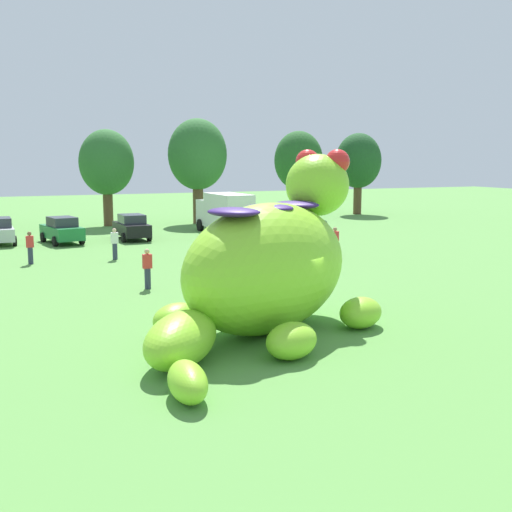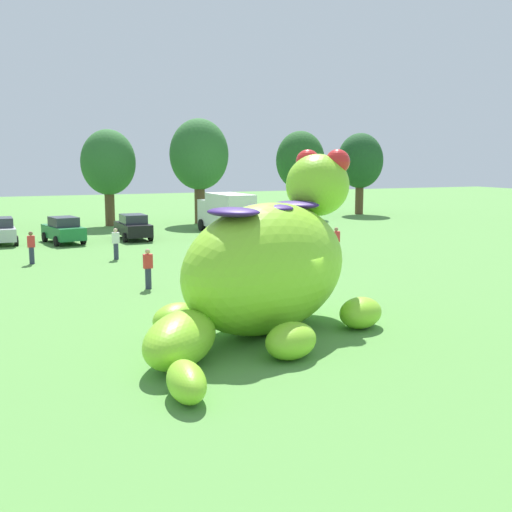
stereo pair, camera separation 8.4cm
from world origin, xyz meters
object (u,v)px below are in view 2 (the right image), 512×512
(spectator_near_inflatable, at_px, (336,243))
(spectator_mid_field, at_px, (304,227))
(giant_inflatable_creature, at_px, (268,266))
(spectator_far_side, at_px, (148,269))
(car_black, at_px, (133,227))
(spectator_by_cars, at_px, (31,248))
(spectator_wandering, at_px, (116,244))
(car_silver, at_px, (0,231))
(car_green, at_px, (63,230))
(box_truck, at_px, (226,212))

(spectator_near_inflatable, height_order, spectator_mid_field, same)
(giant_inflatable_creature, distance_m, spectator_far_side, 8.30)
(car_black, distance_m, spectator_far_side, 16.76)
(giant_inflatable_creature, distance_m, spectator_by_cars, 17.71)
(car_black, bearing_deg, spectator_wandering, -108.07)
(car_silver, relative_size, spectator_far_side, 2.42)
(spectator_far_side, bearing_deg, car_green, 95.94)
(spectator_by_cars, bearing_deg, box_truck, 31.58)
(car_black, distance_m, spectator_near_inflatable, 15.05)
(car_green, xyz_separation_m, spectator_mid_field, (15.12, -4.65, -0.01))
(car_green, xyz_separation_m, spectator_by_cars, (-2.43, -7.82, -0.01))
(spectator_wandering, height_order, spectator_far_side, same)
(giant_inflatable_creature, bearing_deg, car_green, 98.67)
(car_silver, bearing_deg, box_truck, -1.17)
(car_green, bearing_deg, giant_inflatable_creature, -81.33)
(spectator_mid_field, bearing_deg, box_truck, 123.78)
(box_truck, distance_m, spectator_wandering, 13.03)
(car_green, bearing_deg, box_truck, 3.73)
(car_silver, height_order, spectator_by_cars, car_silver)
(box_truck, xyz_separation_m, spectator_near_inflatable, (1.67, -12.97, -0.75))
(car_green, relative_size, box_truck, 0.67)
(box_truck, relative_size, spectator_wandering, 3.79)
(spectator_wandering, bearing_deg, giant_inflatable_creature, -83.66)
(giant_inflatable_creature, bearing_deg, spectator_wandering, 96.34)
(box_truck, height_order, spectator_mid_field, box_truck)
(spectator_mid_field, distance_m, spectator_far_side, 17.85)
(car_black, relative_size, spectator_far_side, 2.43)
(spectator_wandering, bearing_deg, box_truck, 42.37)
(spectator_wandering, bearing_deg, car_silver, 122.04)
(spectator_mid_field, xyz_separation_m, spectator_by_cars, (-17.55, -3.17, 0.00))
(car_black, bearing_deg, spectator_mid_field, -24.16)
(giant_inflatable_creature, xyz_separation_m, box_truck, (7.79, 25.13, -0.51))
(spectator_by_cars, bearing_deg, spectator_wandering, -2.59)
(spectator_near_inflatable, distance_m, spectator_far_side, 12.22)
(car_silver, distance_m, car_black, 8.39)
(spectator_by_cars, height_order, spectator_far_side, same)
(car_black, distance_m, spectator_mid_field, 11.59)
(spectator_mid_field, bearing_deg, spectator_wandering, -165.70)
(spectator_wandering, bearing_deg, spectator_mid_field, 14.30)
(box_truck, bearing_deg, car_silver, 178.83)
(car_silver, distance_m, spectator_far_side, 18.33)
(giant_inflatable_creature, relative_size, spectator_far_side, 5.62)
(giant_inflatable_creature, bearing_deg, box_truck, 72.77)
(box_truck, bearing_deg, car_black, -174.63)
(spectator_near_inflatable, bearing_deg, spectator_far_side, -159.91)
(car_green, height_order, spectator_by_cars, car_green)
(spectator_wandering, bearing_deg, car_green, 103.35)
(spectator_wandering, bearing_deg, car_black, 71.93)
(car_black, xyz_separation_m, spectator_mid_field, (10.57, -4.74, -0.01))
(spectator_wandering, distance_m, spectator_far_side, 8.41)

